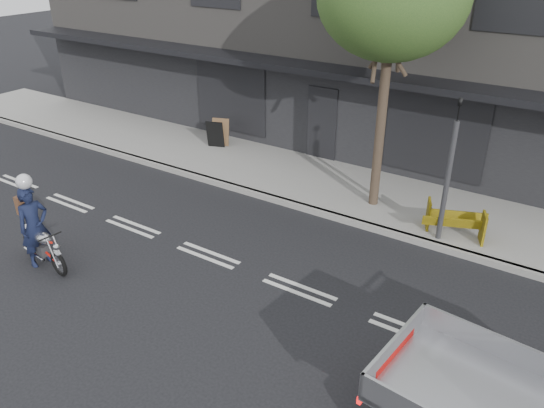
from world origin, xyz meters
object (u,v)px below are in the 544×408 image
at_px(sandwich_board, 215,134).
at_px(traffic_light_pole, 447,179).
at_px(motorcycle, 43,246).
at_px(construction_barrier, 452,224).
at_px(rider, 34,227).

bearing_deg(sandwich_board, traffic_light_pole, -31.71).
height_order(traffic_light_pole, sandwich_board, traffic_light_pole).
relative_size(motorcycle, construction_barrier, 1.30).
bearing_deg(construction_barrier, sandwich_board, 168.72).
bearing_deg(motorcycle, traffic_light_pole, 46.78).
bearing_deg(traffic_light_pole, construction_barrier, 31.81).
xyz_separation_m(motorcycle, rider, (-0.15, 0.00, 0.44)).
relative_size(traffic_light_pole, construction_barrier, 2.56).
xyz_separation_m(traffic_light_pole, motorcycle, (-6.94, -5.58, -1.18)).
relative_size(motorcycle, rider, 0.97).
xyz_separation_m(traffic_light_pole, rider, (-7.10, -5.58, -0.74)).
height_order(construction_barrier, sandwich_board, sandwich_board).
bearing_deg(traffic_light_pole, motorcycle, -141.23).
xyz_separation_m(rider, construction_barrier, (7.34, 5.73, -0.38)).
distance_m(motorcycle, construction_barrier, 9.19).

